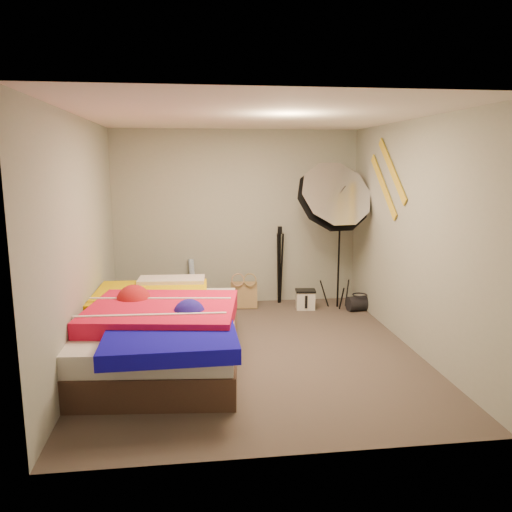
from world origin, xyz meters
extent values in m
plane|color=#4B4037|center=(0.00, 0.00, 0.00)|extent=(4.00, 4.00, 0.00)
plane|color=silver|center=(0.00, 0.00, 2.50)|extent=(4.00, 4.00, 0.00)
plane|color=gray|center=(0.00, 2.00, 1.25)|extent=(3.50, 0.00, 3.50)
plane|color=gray|center=(0.00, -2.00, 1.25)|extent=(3.50, 0.00, 3.50)
plane|color=gray|center=(-1.75, 0.00, 1.25)|extent=(0.00, 4.00, 4.00)
plane|color=gray|center=(1.75, 0.00, 1.25)|extent=(0.00, 4.00, 4.00)
cube|color=tan|center=(0.06, 1.67, 0.19)|extent=(0.39, 0.20, 0.39)
cylinder|color=#5380B3|center=(-0.66, 1.90, 0.34)|extent=(0.14, 0.21, 0.68)
cube|color=silver|center=(0.92, 1.50, 0.13)|extent=(0.27, 0.21, 0.26)
cylinder|color=black|center=(1.65, 1.33, 0.10)|extent=(0.36, 0.25, 0.21)
cube|color=gold|center=(1.73, 0.60, 1.95)|extent=(0.02, 0.91, 0.78)
cube|color=gold|center=(1.73, 0.85, 1.75)|extent=(0.02, 0.91, 0.78)
cube|color=#402B21|center=(-0.99, -0.14, 0.15)|extent=(1.78, 2.39, 0.29)
cube|color=beige|center=(-0.99, -0.14, 0.39)|extent=(1.73, 2.34, 0.20)
cube|color=#D7B300|center=(-1.11, 0.38, 0.54)|extent=(1.26, 1.11, 0.16)
cube|color=red|center=(-0.95, -0.32, 0.56)|extent=(1.58, 1.39, 0.18)
cube|color=#0F0AB9|center=(-0.85, -1.01, 0.53)|extent=(1.14, 0.92, 0.14)
cube|color=#E0A5BB|center=(-0.90, 0.81, 0.59)|extent=(0.81, 0.41, 0.16)
cylinder|color=black|center=(1.40, 1.56, 0.83)|extent=(0.03, 0.03, 1.66)
cube|color=black|center=(1.40, 1.56, 1.61)|extent=(0.06, 0.06, 0.10)
cone|color=silver|center=(1.24, 1.40, 1.55)|extent=(1.22, 0.84, 1.22)
cylinder|color=black|center=(0.61, 1.87, 0.51)|extent=(0.04, 0.04, 1.03)
cube|color=black|center=(0.61, 1.87, 1.08)|extent=(0.07, 0.07, 0.11)
camera|label=1|loc=(-0.64, -5.15, 2.04)|focal=35.00mm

